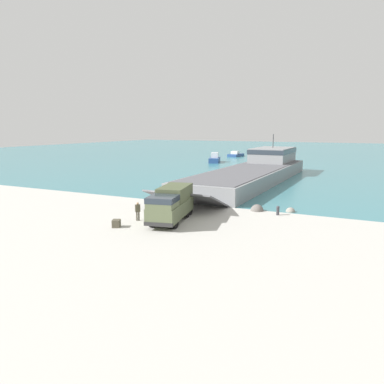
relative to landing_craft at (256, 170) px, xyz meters
The scene contains 13 objects.
ground_plane 25.92m from the landing_craft, 93.35° to the right, with size 240.00×240.00×0.00m, color #B7B5AD.
water_surface 68.74m from the landing_craft, 91.26° to the left, with size 240.00×180.00×0.01m, color teal.
landing_craft is the anchor object (origin of this frame).
military_truck 28.95m from the landing_craft, 88.36° to the right, with size 3.78×7.42×2.94m.
soldier_on_ramp 30.09m from the landing_craft, 93.67° to the right, with size 0.48×0.48×1.65m.
moored_boat_a 47.99m from the landing_craft, 113.08° to the left, with size 3.04×6.31×1.52m.
moored_boat_c 30.19m from the landing_craft, 124.86° to the left, with size 4.01×6.69×2.28m.
mooring_bollard 24.21m from the landing_craft, 68.92° to the right, with size 0.31×0.31×0.88m.
cargo_crate 32.75m from the landing_craft, 93.99° to the right, with size 0.62×0.74×0.62m, color #4C4738.
shoreline_rock_a 22.86m from the landing_craft, 65.35° to the right, with size 0.90×0.90×0.90m, color gray.
shoreline_rock_b 22.31m from the landing_craft, 73.49° to the right, with size 0.65×0.65×0.65m, color gray.
shoreline_rock_c 22.60m from the landing_craft, 73.42° to the right, with size 1.27×1.27×1.27m, color #66605B.
shoreline_rock_d 21.85m from the landing_craft, 106.03° to the right, with size 0.65×0.65×0.65m, color #66605B.
Camera 1 is at (17.88, -30.99, 8.10)m, focal length 35.00 mm.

